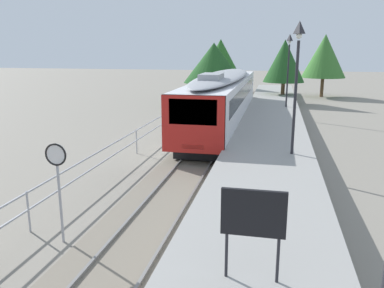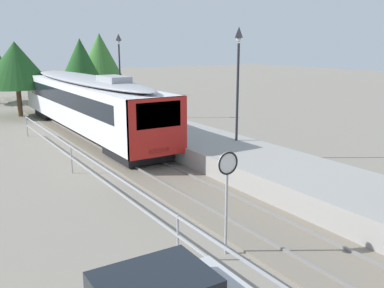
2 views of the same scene
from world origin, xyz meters
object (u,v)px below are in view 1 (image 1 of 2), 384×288
(platform_lamp_mid_platform, at_px, (297,63))
(speed_limit_sign, at_px, (57,168))
(platform_lamp_far_end, at_px, (289,57))
(commuter_train, at_px, (223,96))
(platform_notice_board, at_px, (253,216))

(platform_lamp_mid_platform, height_order, speed_limit_sign, platform_lamp_mid_platform)
(platform_lamp_mid_platform, xyz_separation_m, platform_lamp_far_end, (0.00, 14.10, 0.00))
(commuter_train, relative_size, speed_limit_sign, 6.94)
(platform_lamp_mid_platform, xyz_separation_m, speed_limit_sign, (-6.29, -7.53, -2.50))
(platform_notice_board, bearing_deg, platform_lamp_mid_platform, 83.80)
(commuter_train, xyz_separation_m, platform_lamp_mid_platform, (4.25, -9.59, 2.48))
(platform_lamp_mid_platform, height_order, platform_lamp_far_end, same)
(platform_lamp_mid_platform, relative_size, platform_lamp_far_end, 1.00)
(platform_notice_board, distance_m, speed_limit_sign, 5.65)
(platform_notice_board, relative_size, speed_limit_sign, 0.64)
(platform_lamp_far_end, relative_size, platform_notice_board, 2.97)
(platform_lamp_mid_platform, relative_size, speed_limit_sign, 1.91)
(platform_lamp_mid_platform, xyz_separation_m, platform_notice_board, (-1.05, -9.66, -2.44))
(commuter_train, xyz_separation_m, platform_lamp_far_end, (4.25, 4.50, 2.48))
(platform_notice_board, bearing_deg, platform_lamp_far_end, 87.47)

